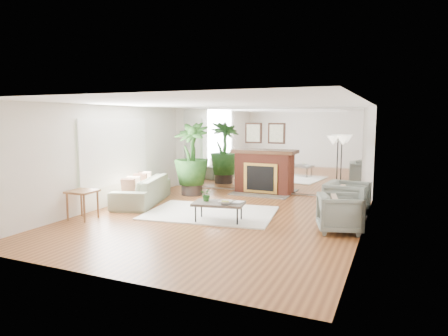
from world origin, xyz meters
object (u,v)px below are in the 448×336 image
at_px(side_table, 82,195).
at_px(fireplace, 263,171).
at_px(coffee_table, 219,204).
at_px(armchair_front, 340,213).
at_px(sofa, 142,190).
at_px(armchair_back, 347,200).
at_px(potted_ficus, 191,156).
at_px(floor_lamp, 338,146).

bearing_deg(side_table, fireplace, 58.80).
distance_m(coffee_table, side_table, 2.97).
bearing_deg(armchair_front, sofa, 65.52).
distance_m(armchair_back, armchair_front, 1.14).
height_order(fireplace, potted_ficus, potted_ficus).
bearing_deg(armchair_back, side_table, 120.24).
bearing_deg(potted_ficus, sofa, -112.96).
bearing_deg(sofa, floor_lamp, 99.78).
bearing_deg(coffee_table, armchair_front, 6.11).
distance_m(armchair_back, potted_ficus, 4.59).
bearing_deg(potted_ficus, fireplace, 27.83).
xyz_separation_m(armchair_front, floor_lamp, (-0.48, 2.96, 1.10)).
bearing_deg(armchair_back, coffee_table, 125.97).
xyz_separation_m(armchair_back, floor_lamp, (-0.48, 1.82, 1.06)).
bearing_deg(armchair_front, coffee_table, 79.52).
height_order(fireplace, side_table, fireplace).
height_order(coffee_table, armchair_front, armchair_front).
relative_size(sofa, floor_lamp, 1.34).
bearing_deg(side_table, floor_lamp, 41.16).
xyz_separation_m(armchair_front, side_table, (-5.25, -1.21, 0.16)).
bearing_deg(potted_ficus, side_table, -103.81).
bearing_deg(fireplace, sofa, -134.80).
bearing_deg(coffee_table, floor_lamp, 58.70).
bearing_deg(sofa, coffee_table, 53.27).
bearing_deg(floor_lamp, coffee_table, -121.30).
relative_size(fireplace, armchair_back, 2.30).
bearing_deg(coffee_table, side_table, -161.35).
relative_size(fireplace, armchair_front, 2.52).
bearing_deg(floor_lamp, armchair_front, -80.73).
bearing_deg(coffee_table, potted_ficus, 128.53).
xyz_separation_m(sofa, potted_ficus, (0.64, 1.51, 0.77)).
xyz_separation_m(side_table, floor_lamp, (4.77, 4.17, 0.94)).
relative_size(coffee_table, armchair_back, 1.30).
distance_m(fireplace, armchair_front, 4.11).
xyz_separation_m(sofa, side_table, (-0.20, -1.91, 0.19)).
bearing_deg(armchair_front, floor_lamp, -7.32).
distance_m(sofa, side_table, 1.93).
distance_m(coffee_table, potted_ficus, 3.24).
bearing_deg(fireplace, side_table, -121.20).
relative_size(coffee_table, floor_lamp, 0.67).
bearing_deg(floor_lamp, potted_ficus, -169.24).
height_order(coffee_table, armchair_back, armchair_back).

